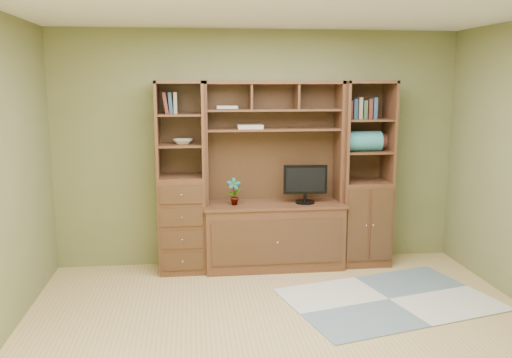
{
  "coord_description": "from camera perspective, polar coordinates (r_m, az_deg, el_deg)",
  "views": [
    {
      "loc": [
        -0.75,
        -3.97,
        2.04
      ],
      "look_at": [
        -0.13,
        1.2,
        1.1
      ],
      "focal_mm": 38.0,
      "sensor_mm": 36.0,
      "label": 1
    }
  ],
  "objects": [
    {
      "name": "rug",
      "position": [
        5.4,
        13.82,
        -12.21
      ],
      "size": [
        2.11,
        1.67,
        0.01
      ],
      "primitive_type": "cube",
      "rotation": [
        0.0,
        0.0,
        0.25
      ],
      "color": "#9DA3A2",
      "rests_on": "ground"
    },
    {
      "name": "monitor",
      "position": [
        5.89,
        5.22,
        0.21
      ],
      "size": [
        0.49,
        0.25,
        0.58
      ],
      "primitive_type": "cube",
      "rotation": [
        0.0,
        0.0,
        -0.08
      ],
      "color": "black",
      "rests_on": "center_hutch"
    },
    {
      "name": "orchid",
      "position": [
        5.81,
        -2.34,
        -1.33
      ],
      "size": [
        0.16,
        0.11,
        0.29
      ],
      "primitive_type": "imported",
      "color": "#B6503D",
      "rests_on": "center_hutch"
    },
    {
      "name": "left_tower",
      "position": [
        5.84,
        -7.88,
        0.12
      ],
      "size": [
        0.5,
        0.45,
        2.05
      ],
      "primitive_type": "cube",
      "color": "#502E1C",
      "rests_on": "ground"
    },
    {
      "name": "magazines",
      "position": [
        5.85,
        -0.64,
        5.54
      ],
      "size": [
        0.27,
        0.2,
        0.04
      ],
      "primitive_type": "cube",
      "color": "#B3A698",
      "rests_on": "center_hutch"
    },
    {
      "name": "room",
      "position": [
        4.11,
        3.78,
        -0.17
      ],
      "size": [
        4.6,
        4.1,
        2.64
      ],
      "color": "tan",
      "rests_on": "ground"
    },
    {
      "name": "blanket_red",
      "position": [
        6.2,
        12.18,
        3.88
      ],
      "size": [
        0.32,
        0.18,
        0.18
      ],
      "primitive_type": "cube",
      "color": "brown",
      "rests_on": "right_tower"
    },
    {
      "name": "center_hutch",
      "position": [
        5.86,
        1.93,
        0.25
      ],
      "size": [
        1.54,
        0.53,
        2.05
      ],
      "primitive_type": "cube",
      "color": "#502E1C",
      "rests_on": "ground"
    },
    {
      "name": "right_tower",
      "position": [
        6.14,
        11.37,
        0.51
      ],
      "size": [
        0.55,
        0.45,
        2.05
      ],
      "primitive_type": "cube",
      "color": "#502E1C",
      "rests_on": "ground"
    },
    {
      "name": "blanket_teal",
      "position": [
        6.03,
        11.25,
        3.93
      ],
      "size": [
        0.38,
        0.22,
        0.22
      ],
      "primitive_type": "cube",
      "color": "#2E757A",
      "rests_on": "right_tower"
    },
    {
      "name": "bowl",
      "position": [
        5.78,
        -7.72,
        3.93
      ],
      "size": [
        0.21,
        0.21,
        0.05
      ],
      "primitive_type": "imported",
      "color": "beige",
      "rests_on": "left_tower"
    }
  ]
}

